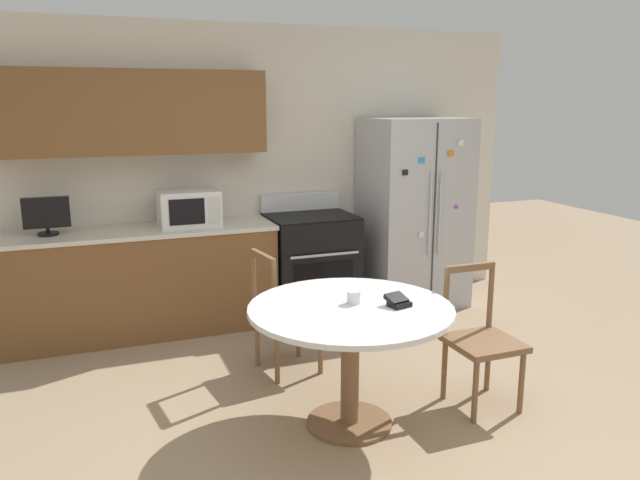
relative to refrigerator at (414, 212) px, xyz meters
name	(u,v)px	position (x,y,z in m)	size (l,w,h in m)	color
ground_plane	(379,440)	(-1.44, -2.21, -0.89)	(14.00, 14.00, 0.00)	#9E8466
back_wall	(223,156)	(-1.74, 0.38, 0.56)	(5.20, 0.44, 2.60)	silver
kitchen_counter	(142,281)	(-2.54, 0.08, -0.44)	(2.23, 0.64, 0.90)	brown
refrigerator	(414,212)	(0.00, 0.00, 0.00)	(0.91, 0.77, 1.78)	#B2B5BA
oven_range	(311,263)	(-1.03, 0.05, -0.42)	(0.77, 0.68, 1.08)	black
microwave	(189,208)	(-2.12, 0.07, 0.16)	(0.50, 0.38, 0.30)	white
countertop_tv	(46,215)	(-3.22, 0.07, 0.17)	(0.35, 0.16, 0.30)	black
dining_table	(350,330)	(-1.53, -1.98, -0.28)	(1.21, 1.21, 0.76)	white
dining_chair_far	(284,314)	(-1.65, -1.10, -0.45)	(0.48, 0.48, 0.90)	brown
dining_chair_right	(481,341)	(-0.63, -2.03, -0.45)	(0.42, 0.42, 0.90)	brown
candle_glass	(354,298)	(-1.49, -1.94, -0.10)	(0.08, 0.08, 0.08)	silver
wallet	(398,301)	(-1.27, -2.07, -0.10)	(0.15, 0.15, 0.07)	black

